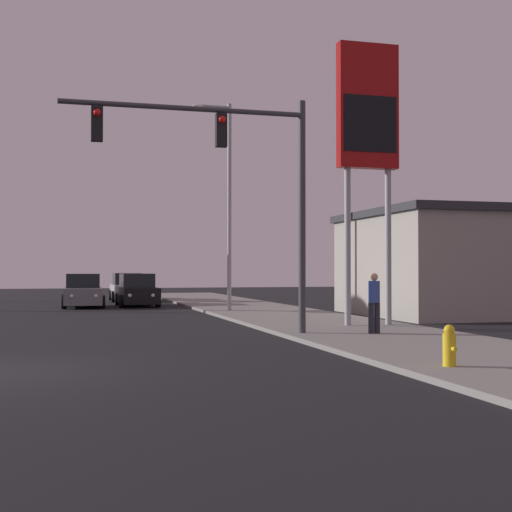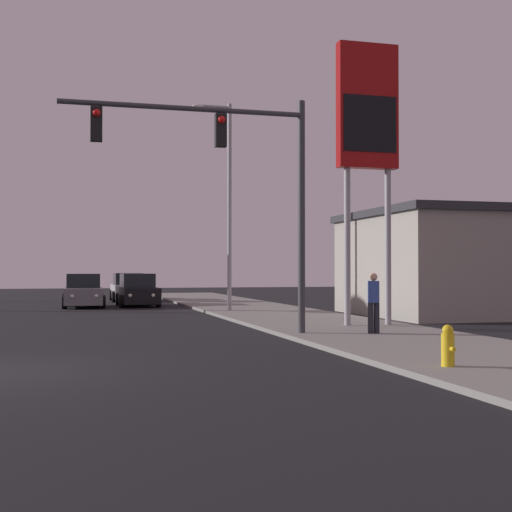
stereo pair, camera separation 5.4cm
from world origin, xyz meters
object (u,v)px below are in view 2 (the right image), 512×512
at_px(car_grey, 83,292).
at_px(gas_station_sign, 367,122).
at_px(pedestrian_on_sidewalk, 374,300).
at_px(car_black, 138,291).
at_px(car_silver, 128,288).
at_px(traffic_light_mast, 236,167).
at_px(fire_hydrant, 448,346).
at_px(street_lamp, 227,195).

xyz_separation_m(car_grey, gas_station_sign, (8.50, -15.65, 5.86)).
relative_size(gas_station_sign, pedestrian_on_sidewalk, 5.39).
bearing_deg(car_black, gas_station_sign, 107.87).
height_order(car_silver, pedestrian_on_sidewalk, pedestrian_on_sidewalk).
relative_size(car_silver, gas_station_sign, 0.48).
xyz_separation_m(car_silver, traffic_light_mast, (0.93, -24.40, 3.93)).
xyz_separation_m(gas_station_sign, pedestrian_on_sidewalk, (-1.06, -2.79, -5.58)).
relative_size(car_silver, traffic_light_mast, 0.64).
relative_size(car_silver, car_black, 1.00).
bearing_deg(fire_hydrant, street_lamp, 90.11).
distance_m(traffic_light_mast, pedestrian_on_sidewalk, 5.28).
xyz_separation_m(gas_station_sign, fire_hydrant, (-2.55, -9.36, -6.13)).
bearing_deg(car_grey, fire_hydrant, 104.44).
bearing_deg(fire_hydrant, traffic_light_mast, 107.36).
height_order(gas_station_sign, pedestrian_on_sidewalk, gas_station_sign).
relative_size(gas_station_sign, fire_hydrant, 11.84).
height_order(street_lamp, gas_station_sign, same).
distance_m(car_grey, pedestrian_on_sidewalk, 19.88).
bearing_deg(gas_station_sign, traffic_light_mast, -156.26).
height_order(car_silver, car_black, same).
distance_m(car_black, gas_station_sign, 18.01).
xyz_separation_m(traffic_light_mast, pedestrian_on_sidewalk, (3.75, -0.67, -3.66)).
bearing_deg(car_silver, car_black, 88.89).
distance_m(car_silver, pedestrian_on_sidewalk, 25.51).
xyz_separation_m(car_black, street_lamp, (3.18, -6.85, 4.36)).
height_order(car_grey, car_black, same).
distance_m(car_grey, traffic_light_mast, 18.57).
bearing_deg(car_grey, street_lamp, 133.46).
bearing_deg(street_lamp, car_silver, 103.54).
relative_size(car_grey, fire_hydrant, 5.69).
height_order(traffic_light_mast, fire_hydrant, traffic_light_mast).
relative_size(car_silver, street_lamp, 0.48).
bearing_deg(pedestrian_on_sidewalk, gas_station_sign, 69.15).
height_order(car_grey, car_silver, same).
bearing_deg(car_black, fire_hydrant, 95.30).
bearing_deg(traffic_light_mast, car_black, 93.02).
xyz_separation_m(traffic_light_mast, fire_hydrant, (2.26, -7.24, -4.21)).
bearing_deg(gas_station_sign, car_silver, 104.46).
xyz_separation_m(car_grey, traffic_light_mast, (3.68, -17.77, 3.93)).
bearing_deg(pedestrian_on_sidewalk, traffic_light_mast, 169.83).
bearing_deg(gas_station_sign, fire_hydrant, -105.25).
height_order(car_grey, gas_station_sign, gas_station_sign).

